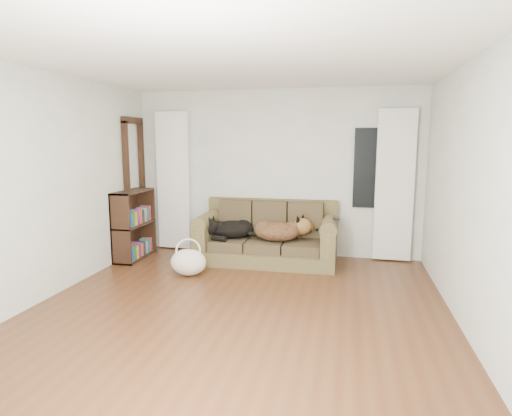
% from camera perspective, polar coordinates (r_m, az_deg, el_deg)
% --- Properties ---
extents(floor, '(5.00, 5.00, 0.00)m').
position_cam_1_polar(floor, '(4.70, -2.69, -13.78)').
color(floor, '#462614').
rests_on(floor, ground).
extents(ceiling, '(5.00, 5.00, 0.00)m').
position_cam_1_polar(ceiling, '(4.40, -2.95, 19.23)').
color(ceiling, white).
rests_on(ceiling, ground).
extents(wall_back, '(4.50, 0.04, 2.60)m').
position_cam_1_polar(wall_back, '(6.79, 2.65, 4.66)').
color(wall_back, silver).
rests_on(wall_back, ground).
extents(wall_left, '(0.04, 5.00, 2.60)m').
position_cam_1_polar(wall_left, '(5.40, -26.59, 2.55)').
color(wall_left, silver).
rests_on(wall_left, ground).
extents(wall_right, '(0.04, 5.00, 2.60)m').
position_cam_1_polar(wall_right, '(4.36, 27.08, 1.17)').
color(wall_right, silver).
rests_on(wall_right, ground).
extents(curtain_left, '(0.55, 0.08, 2.25)m').
position_cam_1_polar(curtain_left, '(7.21, -10.94, 3.57)').
color(curtain_left, silver).
rests_on(curtain_left, ground).
extents(curtain_right, '(0.55, 0.08, 2.25)m').
position_cam_1_polar(curtain_right, '(6.67, 17.98, 2.85)').
color(curtain_right, silver).
rests_on(curtain_right, ground).
extents(window_pane, '(0.50, 0.03, 1.20)m').
position_cam_1_polar(window_pane, '(6.67, 15.04, 5.14)').
color(window_pane, black).
rests_on(window_pane, wall_back).
extents(door_casing, '(0.07, 0.60, 2.10)m').
position_cam_1_polar(door_casing, '(7.10, -15.80, 2.50)').
color(door_casing, black).
rests_on(door_casing, ground).
extents(sofa, '(2.06, 0.89, 0.84)m').
position_cam_1_polar(sofa, '(6.41, 1.47, -3.28)').
color(sofa, '#393220').
rests_on(sofa, floor).
extents(dog_black_lab, '(0.71, 0.55, 0.27)m').
position_cam_1_polar(dog_black_lab, '(6.49, -3.49, -2.87)').
color(dog_black_lab, black).
rests_on(dog_black_lab, sofa).
extents(dog_shepherd, '(0.77, 0.58, 0.31)m').
position_cam_1_polar(dog_shepherd, '(6.33, 3.16, -3.10)').
color(dog_shepherd, black).
rests_on(dog_shepherd, sofa).
extents(tv_remote, '(0.10, 0.19, 0.02)m').
position_cam_1_polar(tv_remote, '(6.10, 10.66, -1.39)').
color(tv_remote, black).
rests_on(tv_remote, sofa).
extents(tote_bag, '(0.50, 0.39, 0.36)m').
position_cam_1_polar(tote_bag, '(5.92, -8.99, -7.35)').
color(tote_bag, silver).
rests_on(tote_bag, floor).
extents(bookshelf, '(0.38, 0.87, 1.06)m').
position_cam_1_polar(bookshelf, '(6.87, -15.95, -2.36)').
color(bookshelf, black).
rests_on(bookshelf, floor).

